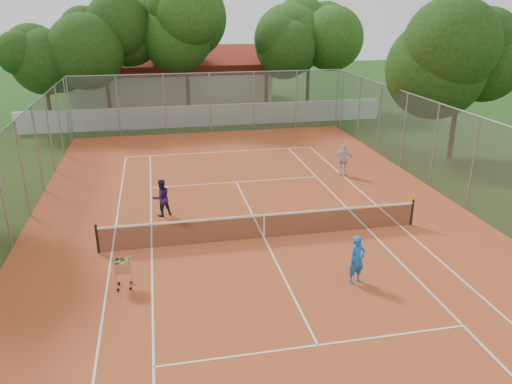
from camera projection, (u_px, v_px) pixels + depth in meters
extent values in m
plane|color=#17390F|center=(264.00, 238.00, 18.59)|extent=(120.00, 120.00, 0.00)
cube|color=#B64D23|center=(264.00, 238.00, 18.59)|extent=(18.00, 34.00, 0.02)
cube|color=white|center=(264.00, 238.00, 18.58)|extent=(10.98, 23.78, 0.01)
cube|color=black|center=(264.00, 226.00, 18.41)|extent=(11.88, 0.10, 0.98)
cube|color=slate|center=(264.00, 188.00, 17.89)|extent=(18.00, 34.00, 4.00)
cube|color=white|center=(207.00, 115.00, 35.76)|extent=(26.00, 0.30, 1.50)
cube|color=beige|center=(172.00, 77.00, 44.06)|extent=(16.40, 9.00, 4.40)
cube|color=black|center=(201.00, 51.00, 37.02)|extent=(29.00, 19.00, 10.00)
imported|color=blue|center=(357.00, 260.00, 15.33)|extent=(0.66, 0.54, 1.57)
imported|color=#251A4E|center=(161.00, 198.00, 20.31)|extent=(0.92, 0.83, 1.56)
imported|color=silver|center=(344.00, 160.00, 25.18)|extent=(1.05, 0.73, 1.65)
cube|color=#AFAFB6|center=(123.00, 273.00, 15.14)|extent=(0.58, 0.58, 1.02)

